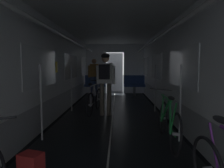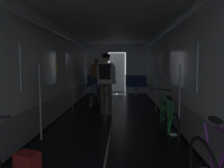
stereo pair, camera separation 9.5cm
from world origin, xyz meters
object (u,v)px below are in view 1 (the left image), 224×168
(bicycle_green, at_px, (168,122))
(person_standing_near_bench, at_px, (94,75))
(person_cyclist_aisle, at_px, (105,77))
(backpack_on_floor, at_px, (31,167))
(bench_seat_far_right, at_px, (134,84))
(bench_seat_far_left, at_px, (95,83))
(bicycle_silver_in_aisle, at_px, (94,100))

(bicycle_green, distance_m, person_standing_near_bench, 6.07)
(person_cyclist_aisle, bearing_deg, bicycle_green, -60.26)
(person_cyclist_aisle, relative_size, backpack_on_floor, 5.09)
(bench_seat_far_right, height_order, person_standing_near_bench, person_standing_near_bench)
(bench_seat_far_left, relative_size, bicycle_silver_in_aisle, 0.58)
(bicycle_silver_in_aisle, distance_m, backpack_on_floor, 3.75)
(bench_seat_far_left, bearing_deg, bicycle_silver_in_aisle, -84.32)
(person_standing_near_bench, bearing_deg, bench_seat_far_left, 90.41)
(person_cyclist_aisle, height_order, person_standing_near_bench, person_cyclist_aisle)
(person_standing_near_bench, bearing_deg, backpack_on_floor, -90.00)
(bench_seat_far_left, bearing_deg, bicycle_green, -72.37)
(bench_seat_far_left, bearing_deg, person_standing_near_bench, -89.59)
(person_standing_near_bench, bearing_deg, person_cyclist_aisle, -78.89)
(bicycle_green, bearing_deg, person_cyclist_aisle, 119.74)
(bench_seat_far_right, relative_size, person_cyclist_aisle, 0.57)
(bicycle_silver_in_aisle, xyz_separation_m, person_standing_near_bench, (-0.36, 3.29, 0.59))
(bench_seat_far_right, height_order, backpack_on_floor, bench_seat_far_right)
(person_standing_near_bench, xyz_separation_m, backpack_on_floor, (0.00, -7.02, -0.81))
(bench_seat_far_left, relative_size, person_standing_near_bench, 0.58)
(bench_seat_far_right, bearing_deg, bench_seat_far_left, 180.00)
(bench_seat_far_right, bearing_deg, bicycle_green, -88.71)
(bench_seat_far_left, bearing_deg, backpack_on_floor, -89.98)
(bicycle_silver_in_aisle, bearing_deg, bicycle_green, -57.11)
(bench_seat_far_right, relative_size, bicycle_silver_in_aisle, 0.58)
(bench_seat_far_right, relative_size, backpack_on_floor, 2.89)
(bench_seat_far_left, xyz_separation_m, person_cyclist_aisle, (0.70, -3.93, 0.50))
(bench_seat_far_right, xyz_separation_m, backpack_on_floor, (-1.80, -7.39, -0.40))
(bench_seat_far_right, height_order, person_cyclist_aisle, person_cyclist_aisle)
(backpack_on_floor, bearing_deg, bench_seat_far_right, 76.34)
(bicycle_green, relative_size, backpack_on_floor, 4.98)
(person_cyclist_aisle, xyz_separation_m, bicycle_silver_in_aisle, (-0.34, 0.27, -0.69))
(bench_seat_far_left, distance_m, bench_seat_far_right, 1.80)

